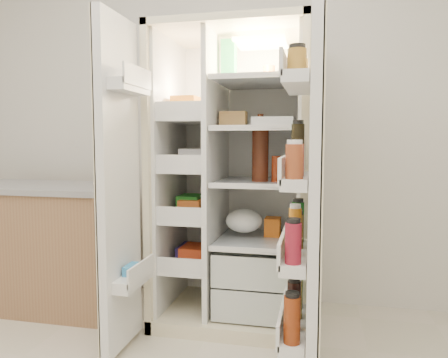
# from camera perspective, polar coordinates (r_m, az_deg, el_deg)

# --- Properties ---
(wall_back) EXTENTS (4.00, 0.02, 2.70)m
(wall_back) POSITION_cam_1_polar(r_m,az_deg,el_deg) (3.04, 1.02, 9.33)
(wall_back) COLOR silver
(wall_back) RESTS_ON floor
(refrigerator) EXTENTS (0.92, 0.70, 1.80)m
(refrigerator) POSITION_cam_1_polar(r_m,az_deg,el_deg) (2.70, 1.92, -3.04)
(refrigerator) COLOR beige
(refrigerator) RESTS_ON floor
(freezer_door) EXTENTS (0.15, 0.40, 1.72)m
(freezer_door) POSITION_cam_1_polar(r_m,az_deg,el_deg) (2.27, -13.87, -0.99)
(freezer_door) COLOR silver
(freezer_door) RESTS_ON floor
(fridge_door) EXTENTS (0.17, 0.58, 1.72)m
(fridge_door) POSITION_cam_1_polar(r_m,az_deg,el_deg) (1.94, 11.67, -2.46)
(fridge_door) COLOR silver
(fridge_door) RESTS_ON floor
(kitchen_counter) EXTENTS (1.15, 0.61, 0.83)m
(kitchen_counter) POSITION_cam_1_polar(r_m,az_deg,el_deg) (3.19, -23.14, -8.11)
(kitchen_counter) COLOR olive
(kitchen_counter) RESTS_ON floor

